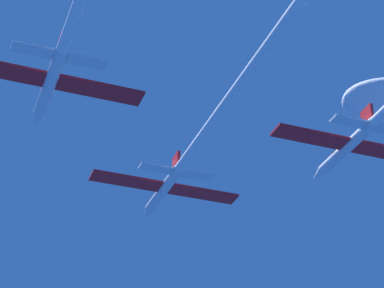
# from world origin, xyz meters

# --- Properties ---
(jet_lead) EXTENTS (16.24, 44.37, 2.69)m
(jet_lead) POSITION_xyz_m (-0.04, -11.58, -0.55)
(jet_lead) COLOR white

